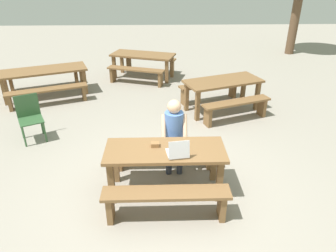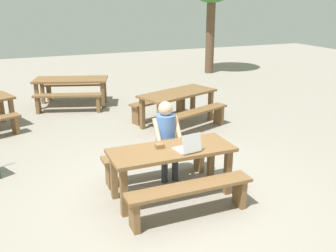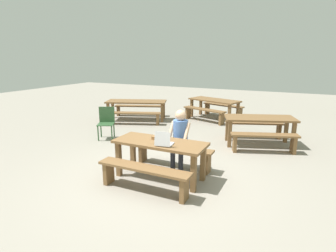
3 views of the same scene
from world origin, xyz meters
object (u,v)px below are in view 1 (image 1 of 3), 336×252
laptop (178,152)px  person_seated (174,130)px  picnic_table_mid (143,58)px  plastic_chair (30,117)px  picnic_table_front (165,156)px  small_pouch (155,145)px  picnic_table_distant (44,73)px  picnic_table_rear (223,85)px

laptop → person_seated: (-0.02, 0.76, -0.06)m
laptop → picnic_table_mid: laptop is taller
picnic_table_mid → plastic_chair: bearing=-100.8°
laptop → picnic_table_mid: bearing=-91.0°
picnic_table_front → picnic_table_mid: picnic_table_front is taller
laptop → small_pouch: (-0.32, 0.26, -0.03)m
plastic_chair → picnic_table_distant: 2.42m
small_pouch → picnic_table_mid: small_pouch is taller
small_pouch → picnic_table_mid: bearing=94.3°
small_pouch → picnic_table_distant: 4.97m
person_seated → plastic_chair: bearing=157.7°
picnic_table_front → picnic_table_distant: (-3.09, 4.09, -0.00)m
picnic_table_mid → small_pouch: bearing=-67.8°
picnic_table_mid → picnic_table_rear: 3.19m
person_seated → picnic_table_mid: 4.96m
picnic_table_front → small_pouch: (-0.15, 0.08, 0.15)m
person_seated → picnic_table_mid: bearing=98.2°
picnic_table_front → plastic_chair: plastic_chair is taller
picnic_table_distant → picnic_table_mid: bearing=8.1°
picnic_table_front → plastic_chair: bearing=146.7°
person_seated → picnic_table_mid: person_seated is taller
picnic_table_front → picnic_table_mid: bearing=95.7°
small_pouch → picnic_table_mid: 5.43m
laptop → picnic_table_rear: (1.24, 3.16, -0.17)m
picnic_table_front → laptop: laptop is taller
laptop → person_seated: person_seated is taller
small_pouch → person_seated: size_ratio=0.09×
person_seated → picnic_table_distant: person_seated is taller
laptop → person_seated: bearing=-97.1°
picnic_table_front → picnic_table_distant: bearing=127.1°
person_seated → picnic_table_rear: 2.71m
small_pouch → picnic_table_distant: bearing=126.3°
picnic_table_rear → picnic_table_front: bearing=-135.4°
small_pouch → picnic_table_rear: size_ratio=0.06×
person_seated → picnic_table_rear: (1.26, 2.40, -0.11)m
small_pouch → picnic_table_mid: size_ratio=0.06×
picnic_table_front → picnic_table_rear: 3.30m
laptop → plastic_chair: bearing=-42.5°
picnic_table_distant → picnic_table_front: bearing=-73.9°
picnic_table_mid → picnic_table_rear: bearing=-34.0°
plastic_chair → laptop: bearing=-61.4°
picnic_table_front → person_seated: size_ratio=1.40×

